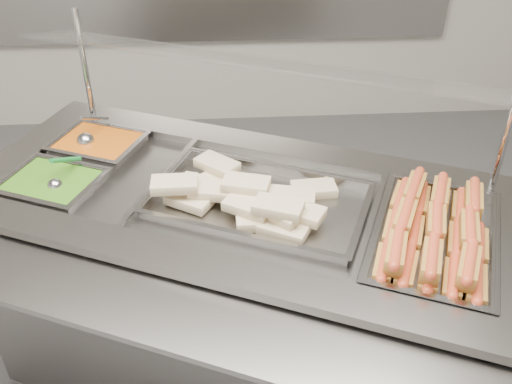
{
  "coord_description": "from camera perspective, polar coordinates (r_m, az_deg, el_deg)",
  "views": [
    {
      "loc": [
        0.02,
        -1.19,
        1.91
      ],
      "look_at": [
        0.11,
        0.28,
        0.89
      ],
      "focal_mm": 40.0,
      "sensor_mm": 36.0,
      "label": 1
    }
  ],
  "objects": [
    {
      "name": "pan_wraps",
      "position": [
        1.82,
        0.29,
        -1.28
      ],
      "size": [
        0.75,
        0.61,
        0.07
      ],
      "color": "gray",
      "rests_on": "steam_counter"
    },
    {
      "name": "pan_hotdogs",
      "position": [
        1.76,
        17.28,
        -5.11
      ],
      "size": [
        0.51,
        0.62,
        0.1
      ],
      "color": "gray",
      "rests_on": "steam_counter"
    },
    {
      "name": "pan_beans",
      "position": [
        2.2,
        -15.38,
        4.01
      ],
      "size": [
        0.36,
        0.33,
        0.1
      ],
      "color": "gray",
      "rests_on": "steam_counter"
    },
    {
      "name": "steam_counter",
      "position": [
        2.1,
        -1.26,
        -10.01
      ],
      "size": [
        1.98,
        1.45,
        0.87
      ],
      "color": "slate",
      "rests_on": "ground"
    },
    {
      "name": "tortilla_wraps",
      "position": [
        1.79,
        -0.77,
        -0.46
      ],
      "size": [
        0.59,
        0.47,
        0.09
      ],
      "color": "beige",
      "rests_on": "pan_wraps"
    },
    {
      "name": "pan_peas",
      "position": [
        2.02,
        -19.57,
        0.12
      ],
      "size": [
        0.36,
        0.33,
        0.1
      ],
      "color": "gray",
      "rests_on": "steam_counter"
    },
    {
      "name": "serving_spoon",
      "position": [
        1.98,
        -19.25,
        1.03
      ],
      "size": [
        0.09,
        0.17,
        0.13
      ],
      "color": "#B3B3B8",
      "rests_on": "pan_peas"
    },
    {
      "name": "hotdogs_in_buns",
      "position": [
        1.73,
        17.34,
        -3.95
      ],
      "size": [
        0.43,
        0.56,
        0.11
      ],
      "color": "#965C1F",
      "rests_on": "pan_hotdogs"
    },
    {
      "name": "tray_rail",
      "position": [
        1.51,
        -8.19,
        -11.87
      ],
      "size": [
        1.69,
        0.99,
        0.05
      ],
      "color": "gray",
      "rests_on": "steam_counter"
    },
    {
      "name": "ladle",
      "position": [
        2.19,
        -16.59,
        5.01
      ],
      "size": [
        0.1,
        0.18,
        0.13
      ],
      "color": "#B3B3B8",
      "rests_on": "pan_beans"
    },
    {
      "name": "sneeze_guard",
      "position": [
        1.82,
        0.82,
        12.43
      ],
      "size": [
        1.57,
        0.89,
        0.42
      ],
      "color": "#B8B8BD",
      "rests_on": "steam_counter"
    }
  ]
}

